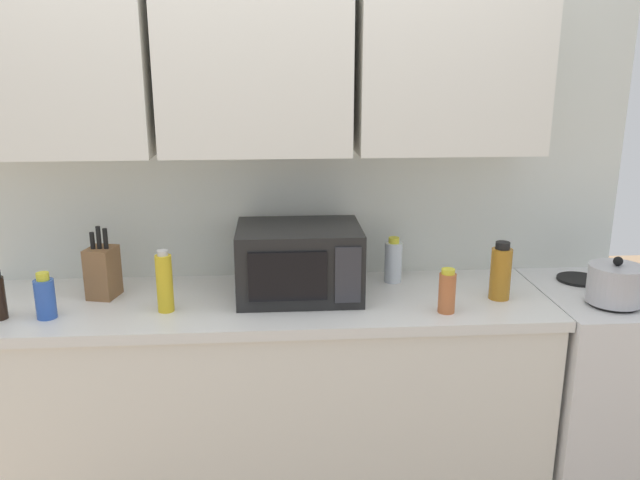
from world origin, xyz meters
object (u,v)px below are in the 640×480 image
object	(u,v)px
knife_block	(103,271)
bottle_spice_jar	(447,291)
microwave	(299,261)
bottle_amber_vinegar	(501,272)
stove_range	(621,391)
kettle	(615,284)
bottle_yellow_mustard	(165,282)
bottle_clear_tall	(393,261)
bottle_blue_cleaner	(45,297)

from	to	relation	value
knife_block	bottle_spice_jar	world-z (taller)	knife_block
microwave	bottle_spice_jar	size ratio (longest dim) A/B	2.86
microwave	bottle_amber_vinegar	size ratio (longest dim) A/B	2.09
stove_range	microwave	distance (m)	1.48
microwave	knife_block	bearing A→B (deg)	177.31
bottle_spice_jar	knife_block	bearing A→B (deg)	168.92
kettle	bottle_yellow_mustard	bearing A→B (deg)	178.06
kettle	stove_range	bearing A→B (deg)	39.47
bottle_clear_tall	bottle_amber_vinegar	bearing A→B (deg)	-31.06
bottle_amber_vinegar	bottle_blue_cleaner	bearing A→B (deg)	-177.41
stove_range	knife_block	xyz separation A→B (m)	(-2.13, 0.09, 0.55)
bottle_spice_jar	bottle_clear_tall	bearing A→B (deg)	111.00
knife_block	bottle_clear_tall	bearing A→B (deg)	4.81
kettle	bottle_yellow_mustard	size ratio (longest dim) A/B	0.87
bottle_yellow_mustard	bottle_amber_vinegar	bearing A→B (deg)	1.82
stove_range	knife_block	distance (m)	2.20
bottle_yellow_mustard	microwave	bearing A→B (deg)	15.04
bottle_blue_cleaner	stove_range	bearing A→B (deg)	2.99
stove_range	bottle_amber_vinegar	world-z (taller)	bottle_amber_vinegar
bottle_yellow_mustard	bottle_spice_jar	distance (m)	1.04
bottle_amber_vinegar	bottle_clear_tall	distance (m)	0.44
bottle_yellow_mustard	bottle_blue_cleaner	xyz separation A→B (m)	(-0.42, -0.04, -0.03)
bottle_clear_tall	bottle_yellow_mustard	bearing A→B (deg)	-163.38
kettle	bottle_blue_cleaner	bearing A→B (deg)	179.43
microwave	bottle_clear_tall	distance (m)	0.42
kettle	bottle_blue_cleaner	world-z (taller)	kettle
microwave	bottle_blue_cleaner	bearing A→B (deg)	-169.49
stove_range	bottle_blue_cleaner	size ratio (longest dim) A/B	5.32
bottle_yellow_mustard	bottle_spice_jar	bearing A→B (deg)	-4.67
bottle_spice_jar	stove_range	bearing A→B (deg)	11.49
stove_range	microwave	size ratio (longest dim) A/B	1.90
knife_block	bottle_clear_tall	distance (m)	1.17
microwave	knife_block	distance (m)	0.77
bottle_blue_cleaner	kettle	bearing A→B (deg)	-0.57
bottle_yellow_mustard	bottle_clear_tall	size ratio (longest dim) A/B	1.22
bottle_amber_vinegar	bottle_blue_cleaner	xyz separation A→B (m)	(-1.70, -0.08, -0.03)
stove_range	bottle_spice_jar	bearing A→B (deg)	-168.51
stove_range	bottle_spice_jar	distance (m)	0.99
kettle	bottle_blue_cleaner	distance (m)	2.11
bottle_amber_vinegar	bottle_clear_tall	xyz separation A→B (m)	(-0.38, 0.23, -0.02)
stove_range	bottle_clear_tall	bearing A→B (deg)	169.04
microwave	bottle_yellow_mustard	xyz separation A→B (m)	(-0.50, -0.13, -0.03)
kettle	knife_block	bearing A→B (deg)	173.36
bottle_yellow_mustard	bottle_blue_cleaner	world-z (taller)	bottle_yellow_mustard
bottle_amber_vinegar	bottle_yellow_mustard	size ratio (longest dim) A/B	0.98
knife_block	bottle_yellow_mustard	bearing A→B (deg)	-32.59
knife_block	bottle_blue_cleaner	bearing A→B (deg)	-126.50
bottle_yellow_mustard	bottle_clear_tall	xyz separation A→B (m)	(0.90, 0.27, -0.02)
bottle_yellow_mustard	knife_block	bearing A→B (deg)	147.41
bottle_yellow_mustard	bottle_spice_jar	world-z (taller)	bottle_yellow_mustard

